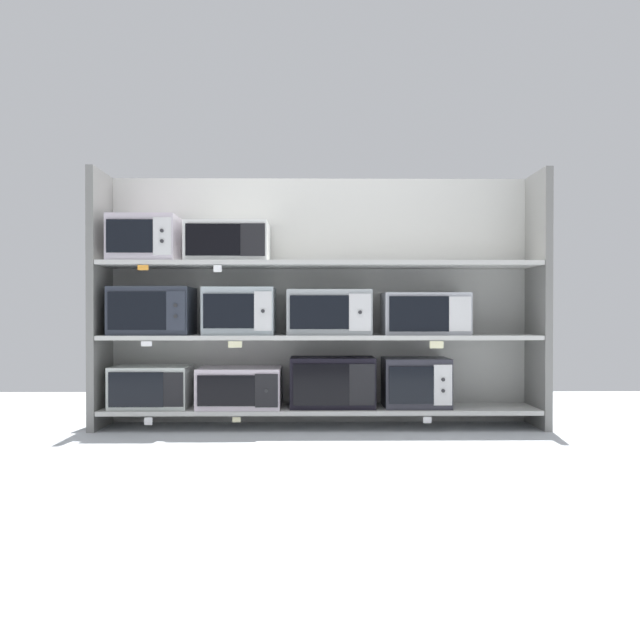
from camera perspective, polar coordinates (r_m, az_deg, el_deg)
name	(u,v)px	position (r m, az deg, el deg)	size (l,w,h in m)	color
ground	(322,462)	(3.53, 0.19, -12.24)	(6.92, 6.00, 0.02)	#B2B7BC
back_panel	(320,300)	(4.67, -0.03, 1.72)	(3.12, 0.04, 1.73)	#B2B2AD
upright_left	(100,300)	(4.67, -18.62, 1.69)	(0.05, 0.42, 1.73)	slate
upright_right	(538,300)	(4.70, 18.48, 1.68)	(0.05, 0.42, 1.73)	slate
shelf_0	(320,409)	(4.49, 0.00, -7.77)	(2.92, 0.42, 0.03)	beige
microwave_0	(152,387)	(4.59, -14.46, -5.65)	(0.52, 0.36, 0.28)	#B4BCB6
microwave_1	(240,387)	(4.49, -6.97, -5.84)	(0.56, 0.42, 0.27)	#BEB1BD
microwave_2	(332,382)	(4.46, 1.08, -5.43)	(0.57, 0.34, 0.34)	black
microwave_3	(416,382)	(4.52, 8.35, -5.40)	(0.44, 0.35, 0.33)	#2A2A33
price_tag_0	(148,421)	(4.41, -14.74, -8.52)	(0.05, 0.00, 0.05)	white
price_tag_1	(236,420)	(4.31, -7.29, -8.61)	(0.05, 0.00, 0.03)	beige
price_tag_2	(427,420)	(4.35, 9.33, -8.59)	(0.05, 0.00, 0.04)	white
shelf_1	(320,337)	(4.44, 0.00, -1.48)	(2.92, 0.42, 0.03)	beige
microwave_4	(153,311)	(4.57, -14.37, 0.77)	(0.53, 0.39, 0.32)	#282E39
microwave_5	(240,311)	(4.46, -7.00, 0.77)	(0.47, 0.37, 0.32)	#9AA6AB
microwave_6	(329,312)	(4.44, 0.78, 0.67)	(0.56, 0.36, 0.30)	#9BA0A3
microwave_7	(425,314)	(4.50, 9.13, 0.53)	(0.57, 0.34, 0.28)	#A0A3AB
price_tag_3	(147,344)	(4.36, -14.88, -2.02)	(0.07, 0.00, 0.03)	white
price_tag_4	(235,344)	(4.26, -7.41, -2.12)	(0.09, 0.00, 0.04)	beige
price_tag_5	(437,345)	(4.31, 10.13, -2.13)	(0.09, 0.00, 0.05)	beige
shelf_2	(320,265)	(4.45, 0.00, 4.86)	(2.92, 0.42, 0.03)	beige
microwave_8	(146,240)	(4.60, -14.92, 6.79)	(0.44, 0.42, 0.31)	#BDB2BE
microwave_9	(228,243)	(4.50, -8.02, 6.69)	(0.55, 0.37, 0.26)	silver
price_tag_6	(143,268)	(4.38, -15.17, 4.43)	(0.07, 0.00, 0.03)	orange
price_tag_7	(218,269)	(4.28, -8.92, 4.45)	(0.05, 0.00, 0.05)	white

